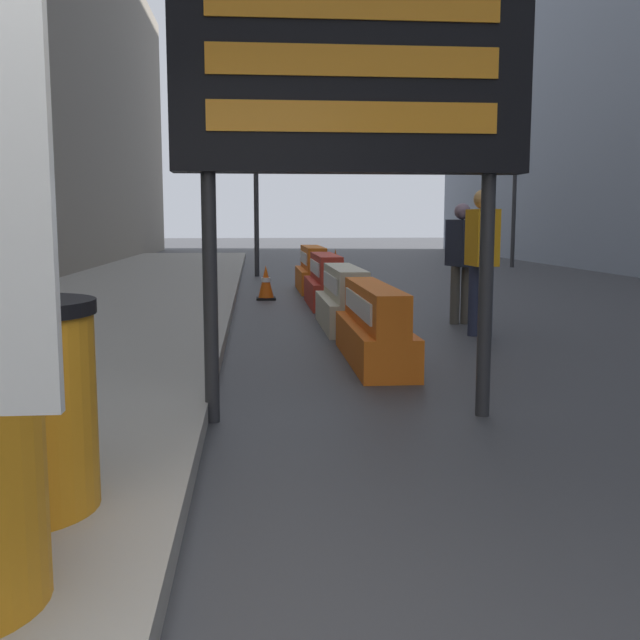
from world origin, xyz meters
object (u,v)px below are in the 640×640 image
at_px(traffic_cone_near, 335,265).
at_px(pedestrian_passerby, 482,250).
at_px(barrel_drum_middle, 13,406).
at_px(jersey_barrier_cream, 345,301).
at_px(jersey_barrier_orange_near, 313,271).
at_px(pedestrian_worker, 461,253).
at_px(traffic_light_near_curb, 256,155).
at_px(traffic_cone_mid, 266,283).
at_px(message_board, 352,63).
at_px(jersey_barrier_orange_far, 374,328).
at_px(traffic_cone_far, 339,278).
at_px(jersey_barrier_red_striped, 326,283).
at_px(traffic_light_far_side, 516,169).

relative_size(traffic_cone_near, pedestrian_passerby, 0.42).
bearing_deg(barrel_drum_middle, jersey_barrier_cream, 70.96).
bearing_deg(jersey_barrier_orange_near, pedestrian_worker, -72.23).
bearing_deg(barrel_drum_middle, traffic_light_near_curb, 85.93).
bearing_deg(jersey_barrier_orange_near, barrel_drum_middle, -100.73).
distance_m(traffic_cone_mid, traffic_light_near_curb, 6.18).
bearing_deg(message_board, traffic_cone_mid, 93.21).
xyz_separation_m(jersey_barrier_orange_far, pedestrian_passerby, (1.56, 1.58, 0.70)).
xyz_separation_m(jersey_barrier_orange_far, jersey_barrier_orange_near, (-0.00, 7.62, 0.05)).
distance_m(barrel_drum_middle, traffic_cone_near, 14.41).
bearing_deg(message_board, jersey_barrier_orange_near, 87.01).
relative_size(traffic_cone_far, traffic_light_near_curb, 0.14).
relative_size(jersey_barrier_orange_near, pedestrian_worker, 1.36).
bearing_deg(traffic_cone_far, pedestrian_worker, -75.72).
bearing_deg(pedestrian_worker, traffic_cone_near, 169.23).
distance_m(jersey_barrier_orange_far, jersey_barrier_red_striped, 4.97).
bearing_deg(pedestrian_passerby, traffic_cone_far, 7.93).
bearing_deg(jersey_barrier_orange_near, jersey_barrier_orange_far, -90.00).
bearing_deg(traffic_light_near_curb, jersey_barrier_red_striped, -80.58).
bearing_deg(traffic_cone_far, traffic_light_near_curb, 109.21).
bearing_deg(jersey_barrier_cream, jersey_barrier_orange_near, 90.00).
bearing_deg(jersey_barrier_orange_near, traffic_light_near_curb, 105.51).
height_order(barrel_drum_middle, jersey_barrier_orange_near, barrel_drum_middle).
bearing_deg(barrel_drum_middle, traffic_cone_far, 76.49).
bearing_deg(message_board, traffic_cone_far, 83.98).
bearing_deg(jersey_barrier_orange_far, jersey_barrier_orange_near, 90.00).
xyz_separation_m(jersey_barrier_orange_near, traffic_cone_near, (0.72, 2.51, -0.03)).
height_order(jersey_barrier_orange_near, traffic_cone_near, jersey_barrier_orange_near).
distance_m(message_board, traffic_light_far_side, 18.20).
height_order(message_board, traffic_cone_far, message_board).
height_order(traffic_light_near_curb, pedestrian_worker, traffic_light_near_curb).
distance_m(barrel_drum_middle, traffic_light_near_curb, 15.76).
distance_m(traffic_cone_mid, pedestrian_passerby, 5.14).
bearing_deg(traffic_light_near_curb, traffic_light_far_side, 21.90).
bearing_deg(pedestrian_passerby, traffic_light_near_curb, 11.59).
height_order(message_board, jersey_barrier_orange_near, message_board).
bearing_deg(traffic_cone_mid, jersey_barrier_orange_near, 59.34).
relative_size(traffic_cone_mid, traffic_cone_far, 1.03).
height_order(jersey_barrier_orange_near, traffic_light_near_curb, traffic_light_near_curb).
distance_m(barrel_drum_middle, jersey_barrier_red_striped, 9.22).
bearing_deg(traffic_light_near_curb, traffic_cone_mid, -88.65).
bearing_deg(traffic_cone_near, pedestrian_worker, -83.33).
bearing_deg(traffic_cone_far, message_board, -96.02).
xyz_separation_m(jersey_barrier_cream, traffic_cone_mid, (-0.96, 3.61, -0.05)).
distance_m(barrel_drum_middle, traffic_cone_mid, 10.06).
relative_size(traffic_light_near_curb, traffic_light_far_side, 1.03).
xyz_separation_m(traffic_light_far_side, pedestrian_worker, (-4.98, -12.02, -1.96)).
height_order(traffic_light_near_curb, traffic_light_far_side, traffic_light_near_curb).
distance_m(traffic_cone_near, traffic_light_far_side, 7.83).
height_order(traffic_cone_near, traffic_cone_mid, traffic_cone_near).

